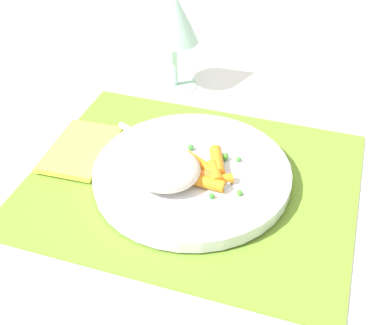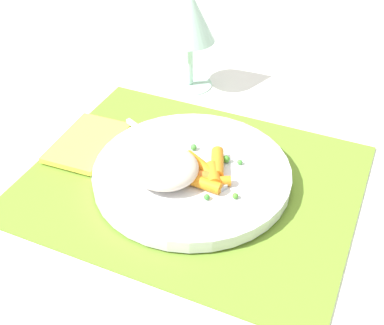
{
  "view_description": "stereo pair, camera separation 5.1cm",
  "coord_description": "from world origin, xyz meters",
  "px_view_note": "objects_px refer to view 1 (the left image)",
  "views": [
    {
      "loc": [
        0.16,
        -0.48,
        0.44
      ],
      "look_at": [
        0.0,
        0.0,
        0.03
      ],
      "focal_mm": 47.57,
      "sensor_mm": 36.0,
      "label": 1
    },
    {
      "loc": [
        0.2,
        -0.46,
        0.44
      ],
      "look_at": [
        0.0,
        0.0,
        0.03
      ],
      "focal_mm": 47.57,
      "sensor_mm": 36.0,
      "label": 2
    }
  ],
  "objects_px": {
    "rice_mound": "(165,169)",
    "fork": "(180,160)",
    "napkin": "(81,149)",
    "wine_glass": "(174,20)",
    "carrot_portion": "(208,172)",
    "plate": "(192,174)"
  },
  "relations": [
    {
      "from": "wine_glass",
      "to": "napkin",
      "type": "xyz_separation_m",
      "value": [
        -0.06,
        -0.22,
        -0.11
      ]
    },
    {
      "from": "carrot_portion",
      "to": "wine_glass",
      "type": "height_order",
      "value": "wine_glass"
    },
    {
      "from": "rice_mound",
      "to": "fork",
      "type": "height_order",
      "value": "rice_mound"
    },
    {
      "from": "plate",
      "to": "napkin",
      "type": "height_order",
      "value": "plate"
    },
    {
      "from": "rice_mound",
      "to": "carrot_portion",
      "type": "bearing_deg",
      "value": 24.08
    },
    {
      "from": "plate",
      "to": "napkin",
      "type": "relative_size",
      "value": 2.14
    },
    {
      "from": "carrot_portion",
      "to": "fork",
      "type": "relative_size",
      "value": 0.43
    },
    {
      "from": "carrot_portion",
      "to": "wine_glass",
      "type": "distance_m",
      "value": 0.29
    },
    {
      "from": "napkin",
      "to": "fork",
      "type": "bearing_deg",
      "value": 0.27
    },
    {
      "from": "fork",
      "to": "carrot_portion",
      "type": "bearing_deg",
      "value": -22.55
    },
    {
      "from": "fork",
      "to": "napkin",
      "type": "height_order",
      "value": "fork"
    },
    {
      "from": "plate",
      "to": "napkin",
      "type": "xyz_separation_m",
      "value": [
        -0.17,
        0.01,
        -0.0
      ]
    },
    {
      "from": "rice_mound",
      "to": "wine_glass",
      "type": "distance_m",
      "value": 0.28
    },
    {
      "from": "carrot_portion",
      "to": "napkin",
      "type": "height_order",
      "value": "carrot_portion"
    },
    {
      "from": "rice_mound",
      "to": "napkin",
      "type": "relative_size",
      "value": 0.74
    },
    {
      "from": "carrot_portion",
      "to": "plate",
      "type": "bearing_deg",
      "value": 159.35
    },
    {
      "from": "rice_mound",
      "to": "napkin",
      "type": "bearing_deg",
      "value": 164.44
    },
    {
      "from": "plate",
      "to": "carrot_portion",
      "type": "distance_m",
      "value": 0.03
    },
    {
      "from": "fork",
      "to": "rice_mound",
      "type": "bearing_deg",
      "value": -98.35
    },
    {
      "from": "rice_mound",
      "to": "carrot_portion",
      "type": "relative_size",
      "value": 1.12
    },
    {
      "from": "carrot_portion",
      "to": "wine_glass",
      "type": "relative_size",
      "value": 0.48
    },
    {
      "from": "fork",
      "to": "napkin",
      "type": "distance_m",
      "value": 0.15
    }
  ]
}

